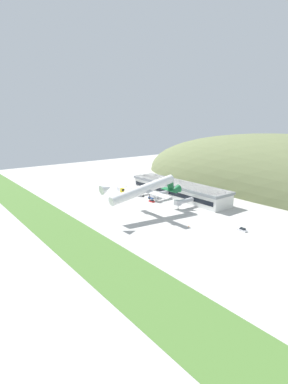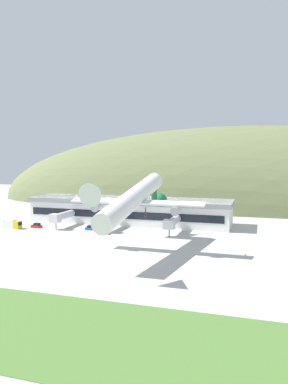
# 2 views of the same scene
# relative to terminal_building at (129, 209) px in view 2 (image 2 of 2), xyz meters

# --- Properties ---
(ground_plane) EXTENTS (394.86, 394.86, 0.00)m
(ground_plane) POSITION_rel_terminal_building_xyz_m (12.80, -45.23, -5.32)
(ground_plane) COLOR #B7B5AF
(grass_strip_foreground) EXTENTS (355.37, 24.06, 0.08)m
(grass_strip_foreground) POSITION_rel_terminal_building_xyz_m (12.80, -86.34, -5.28)
(grass_strip_foreground) COLOR #4C7533
(grass_strip_foreground) RESTS_ON ground_plane
(hill_backdrop) EXTENTS (283.17, 81.15, 81.48)m
(hill_backdrop) POSITION_rel_terminal_building_xyz_m (38.65, 67.39, -5.32)
(hill_backdrop) COLOR #667047
(hill_backdrop) RESTS_ON ground_plane
(terminal_building) EXTENTS (76.98, 17.61, 9.38)m
(terminal_building) POSITION_rel_terminal_building_xyz_m (0.00, 0.00, 0.00)
(terminal_building) COLOR white
(terminal_building) RESTS_ON ground_plane
(jetway_0) EXTENTS (3.38, 13.58, 5.43)m
(jetway_0) POSITION_rel_terminal_building_xyz_m (-19.63, -15.81, -1.33)
(jetway_0) COLOR silver
(jetway_0) RESTS_ON ground_plane
(jetway_1) EXTENTS (3.38, 13.37, 5.43)m
(jetway_1) POSITION_rel_terminal_building_xyz_m (-1.68, -15.70, -1.33)
(jetway_1) COLOR silver
(jetway_1) RESTS_ON ground_plane
(jetway_2) EXTENTS (3.38, 13.67, 5.43)m
(jetway_2) POSITION_rel_terminal_building_xyz_m (20.48, -15.86, -1.33)
(jetway_2) COLOR silver
(jetway_2) RESTS_ON ground_plane
(cargo_airplane) EXTENTS (36.18, 52.78, 13.18)m
(cargo_airplane) POSITION_rel_terminal_building_xyz_m (16.31, -41.18, 8.79)
(cargo_airplane) COLOR white
(service_car_0) EXTENTS (3.88, 1.96, 1.55)m
(service_car_0) POSITION_rel_terminal_building_xyz_m (-7.66, -17.27, -4.68)
(service_car_0) COLOR #264C99
(service_car_0) RESTS_ON ground_plane
(service_car_1) EXTENTS (3.88, 1.90, 1.45)m
(service_car_1) POSITION_rel_terminal_building_xyz_m (-0.76, -22.29, -4.72)
(service_car_1) COLOR #B21E1E
(service_car_1) RESTS_ON ground_plane
(service_car_3) EXTENTS (3.79, 2.01, 1.65)m
(service_car_3) POSITION_rel_terminal_building_xyz_m (-27.77, -19.16, -4.64)
(service_car_3) COLOR #B21E1E
(service_car_3) RESTS_ON ground_plane
(fuel_truck) EXTENTS (6.81, 2.59, 3.03)m
(fuel_truck) POSITION_rel_terminal_building_xyz_m (-35.26, -22.85, -3.85)
(fuel_truck) COLOR gold
(fuel_truck) RESTS_ON ground_plane
(traffic_cone_0) EXTENTS (0.52, 0.52, 0.58)m
(traffic_cone_0) POSITION_rel_terminal_building_xyz_m (44.12, -35.64, -5.04)
(traffic_cone_0) COLOR orange
(traffic_cone_0) RESTS_ON ground_plane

